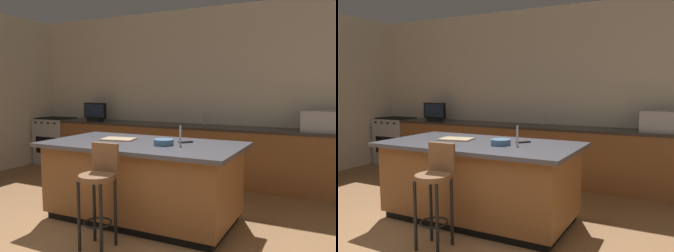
% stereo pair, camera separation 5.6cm
% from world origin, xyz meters
% --- Properties ---
extents(wall_back, '(7.59, 0.12, 2.88)m').
position_xyz_m(wall_back, '(0.00, 4.05, 1.44)').
color(wall_back, beige).
rests_on(wall_back, ground_plane).
extents(counter_back, '(5.35, 0.62, 0.92)m').
position_xyz_m(counter_back, '(-0.04, 3.67, 0.46)').
color(counter_back, brown).
rests_on(counter_back, ground_plane).
extents(kitchen_island, '(2.28, 1.19, 0.91)m').
position_xyz_m(kitchen_island, '(0.03, 1.76, 0.46)').
color(kitchen_island, black).
rests_on(kitchen_island, ground_plane).
extents(range_oven, '(0.76, 0.63, 0.94)m').
position_xyz_m(range_oven, '(-3.10, 3.67, 0.47)').
color(range_oven, '#B7BABF').
rests_on(range_oven, ground_plane).
extents(microwave, '(0.48, 0.36, 0.30)m').
position_xyz_m(microwave, '(1.82, 3.67, 1.06)').
color(microwave, '#B7BABF').
rests_on(microwave, counter_back).
extents(tv_monitor, '(0.48, 0.16, 0.34)m').
position_xyz_m(tv_monitor, '(-2.08, 3.62, 1.07)').
color(tv_monitor, black).
rests_on(tv_monitor, counter_back).
extents(sink_faucet_back, '(0.02, 0.02, 0.24)m').
position_xyz_m(sink_faucet_back, '(0.06, 3.77, 1.04)').
color(sink_faucet_back, '#B2B2B7').
rests_on(sink_faucet_back, counter_back).
extents(sink_faucet_island, '(0.02, 0.02, 0.22)m').
position_xyz_m(sink_faucet_island, '(0.51, 1.76, 1.02)').
color(sink_faucet_island, '#B2B2B7').
rests_on(sink_faucet_island, kitchen_island).
extents(bar_stool_center, '(0.34, 0.34, 1.00)m').
position_xyz_m(bar_stool_center, '(0.03, 0.94, 0.60)').
color(bar_stool_center, brown).
rests_on(bar_stool_center, ground_plane).
extents(fruit_bowl, '(0.22, 0.22, 0.06)m').
position_xyz_m(fruit_bowl, '(0.33, 1.72, 0.94)').
color(fruit_bowl, '#3F668C').
rests_on(fruit_bowl, kitchen_island).
extents(tv_remote, '(0.14, 0.16, 0.02)m').
position_xyz_m(tv_remote, '(0.49, 1.97, 0.92)').
color(tv_remote, black).
rests_on(tv_remote, kitchen_island).
extents(cutting_board, '(0.43, 0.32, 0.02)m').
position_xyz_m(cutting_board, '(-0.34, 1.83, 0.91)').
color(cutting_board, tan).
rests_on(cutting_board, kitchen_island).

